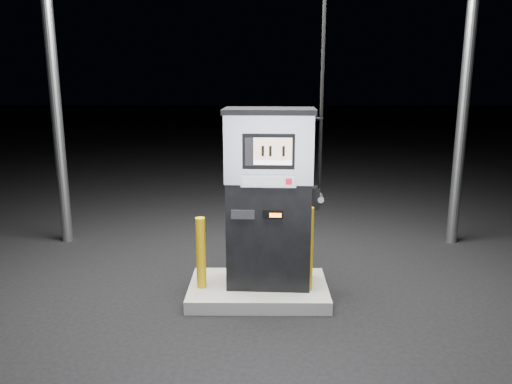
{
  "coord_description": "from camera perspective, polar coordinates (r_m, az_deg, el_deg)",
  "views": [
    {
      "loc": [
        0.02,
        -5.42,
        2.51
      ],
      "look_at": [
        -0.03,
        0.0,
        1.25
      ],
      "focal_mm": 35.0,
      "sensor_mm": 36.0,
      "label": 1
    }
  ],
  "objects": [
    {
      "name": "pump_island",
      "position": [
        5.94,
        0.26,
        -11.14
      ],
      "size": [
        1.6,
        1.0,
        0.15
      ],
      "primitive_type": "cube",
      "color": "slate",
      "rests_on": "ground"
    },
    {
      "name": "bollard_left",
      "position": [
        5.72,
        -6.31,
        -6.93
      ],
      "size": [
        0.14,
        0.14,
        0.83
      ],
      "primitive_type": "cylinder",
      "rotation": [
        0.0,
        0.0,
        -0.27
      ],
      "color": "#C9990B",
      "rests_on": "pump_island"
    },
    {
      "name": "ground",
      "position": [
        5.97,
        0.26,
        -11.79
      ],
      "size": [
        80.0,
        80.0,
        0.0
      ],
      "primitive_type": "plane",
      "color": "black",
      "rests_on": "ground"
    },
    {
      "name": "bollard_right",
      "position": [
        5.64,
        5.89,
        -6.5
      ],
      "size": [
        0.13,
        0.13,
        0.96
      ],
      "primitive_type": "cylinder",
      "rotation": [
        0.0,
        0.0,
        0.04
      ],
      "color": "#C9990B",
      "rests_on": "pump_island"
    },
    {
      "name": "fuel_dispenser",
      "position": [
        5.62,
        1.54,
        -0.53
      ],
      "size": [
        1.12,
        0.64,
        4.2
      ],
      "rotation": [
        0.0,
        0.0,
        -0.05
      ],
      "color": "black",
      "rests_on": "pump_island"
    }
  ]
}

